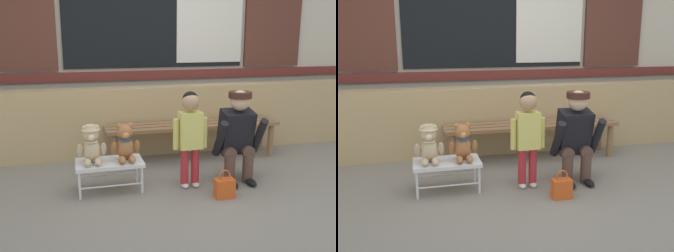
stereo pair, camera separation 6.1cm
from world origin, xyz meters
TOP-DOWN VIEW (x-y plane):
  - ground_plane at (0.00, 0.00)m, footprint 60.00×60.00m
  - brick_low_wall at (0.00, 1.43)m, footprint 7.26×0.25m
  - shop_facade at (0.00, 1.94)m, footprint 7.41×0.26m
  - wooden_bench_long at (0.27, 1.06)m, footprint 2.10×0.40m
  - small_display_bench at (-0.81, 0.31)m, footprint 0.64×0.36m
  - teddy_bear_with_hat at (-0.97, 0.31)m, footprint 0.28×0.27m
  - teddy_bear_plain at (-0.65, 0.31)m, footprint 0.28×0.26m
  - child_standing at (-0.03, 0.21)m, footprint 0.35×0.18m
  - adult_crouching at (0.49, 0.26)m, footprint 0.50×0.49m
  - handbag_on_ground at (0.20, -0.12)m, footprint 0.18×0.11m

SIDE VIEW (x-z plane):
  - ground_plane at x=0.00m, z-range 0.00..0.00m
  - handbag_on_ground at x=0.20m, z-range -0.04..0.23m
  - small_display_bench at x=-0.81m, z-range 0.12..0.42m
  - wooden_bench_long at x=0.27m, z-range 0.15..0.59m
  - brick_low_wall at x=0.00m, z-range 0.00..0.85m
  - teddy_bear_plain at x=-0.65m, z-range 0.28..0.65m
  - teddy_bear_with_hat at x=-0.97m, z-range 0.29..0.65m
  - adult_crouching at x=0.49m, z-range 0.01..0.96m
  - child_standing at x=-0.03m, z-range 0.11..1.07m
  - shop_facade at x=0.00m, z-range 0.00..3.72m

